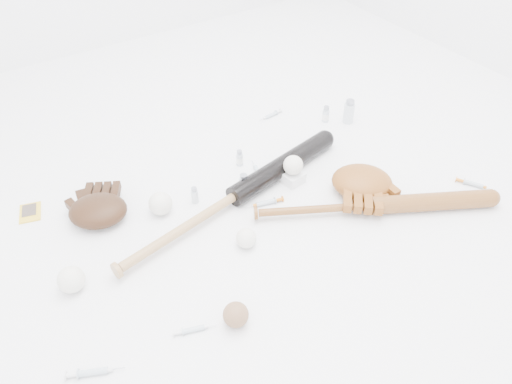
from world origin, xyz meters
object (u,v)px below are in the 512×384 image
bat_dark (235,196)px  glove_dark (98,210)px  pedestal (292,177)px  bat_wood (374,205)px

bat_dark → glove_dark: 0.46m
bat_dark → pedestal: 0.24m
bat_dark → bat_wood: bearing=-49.4°
pedestal → bat_dark: bearing=177.1°
glove_dark → pedestal: bearing=12.1°
bat_wood → pedestal: bearing=143.4°
bat_wood → pedestal: 0.31m
bat_dark → glove_dark: (-0.42, 0.18, 0.00)m
bat_wood → glove_dark: glove_dark is taller
bat_wood → glove_dark: size_ratio=3.78×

